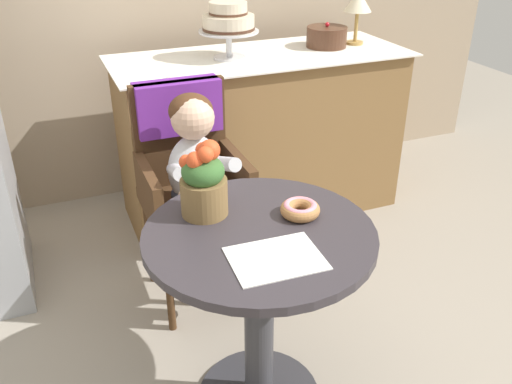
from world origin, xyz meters
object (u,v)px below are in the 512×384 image
object	(u,v)px
donut_front	(300,209)
round_layer_cake	(327,37)
flower_vase	(203,182)
seated_child	(197,166)
table_lamp	(358,3)
cafe_table	(259,286)
tiered_cake_stand	(228,21)
wicker_chair	(187,159)

from	to	relation	value
donut_front	round_layer_cake	size ratio (longest dim) A/B	0.59
flower_vase	round_layer_cake	world-z (taller)	round_layer_cake
flower_vase	donut_front	bearing A→B (deg)	-24.83
seated_child	table_lamp	size ratio (longest dim) A/B	2.55
cafe_table	tiered_cake_stand	xyz separation A→B (m)	(0.37, 1.30, 0.57)
round_layer_cake	seated_child	bearing A→B (deg)	-142.73
cafe_table	donut_front	bearing A→B (deg)	13.45
tiered_cake_stand	round_layer_cake	bearing A→B (deg)	2.99
cafe_table	flower_vase	size ratio (longest dim) A/B	2.88
cafe_table	seated_child	size ratio (longest dim) A/B	0.99
donut_front	flower_vase	distance (m)	0.32
wicker_chair	donut_front	size ratio (longest dim) A/B	7.48
wicker_chair	round_layer_cake	bearing A→B (deg)	33.74
cafe_table	wicker_chair	bearing A→B (deg)	91.48
cafe_table	wicker_chair	xyz separation A→B (m)	(-0.02, 0.75, 0.13)
seated_child	flower_vase	size ratio (longest dim) A/B	2.91
cafe_table	tiered_cake_stand	bearing A→B (deg)	73.98
wicker_chair	seated_child	world-z (taller)	seated_child
wicker_chair	donut_front	distance (m)	0.74
tiered_cake_stand	round_layer_cake	distance (m)	0.59
flower_vase	wicker_chair	bearing A→B (deg)	80.18
flower_vase	tiered_cake_stand	size ratio (longest dim) A/B	0.83
cafe_table	donut_front	distance (m)	0.29
seated_child	tiered_cake_stand	xyz separation A→B (m)	(0.39, 0.70, 0.40)
cafe_table	flower_vase	bearing A→B (deg)	126.25
round_layer_cake	table_lamp	bearing A→B (deg)	-1.64
table_lamp	seated_child	bearing A→B (deg)	-147.46
donut_front	table_lamp	distance (m)	1.65
tiered_cake_stand	seated_child	bearing A→B (deg)	-119.20
seated_child	tiered_cake_stand	bearing A→B (deg)	60.80
seated_child	round_layer_cake	distance (m)	1.24
cafe_table	table_lamp	bearing A→B (deg)	49.76
seated_child	donut_front	xyz separation A→B (m)	(0.17, -0.56, 0.07)
wicker_chair	cafe_table	bearing A→B (deg)	-85.72
wicker_chair	flower_vase	size ratio (longest dim) A/B	3.82
wicker_chair	seated_child	size ratio (longest dim) A/B	1.31
table_lamp	flower_vase	bearing A→B (deg)	-136.97
flower_vase	table_lamp	bearing A→B (deg)	43.03
wicker_chair	flower_vase	distance (m)	0.63
seated_child	flower_vase	world-z (taller)	flower_vase
cafe_table	donut_front	world-z (taller)	donut_front
seated_child	table_lamp	distance (m)	1.42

